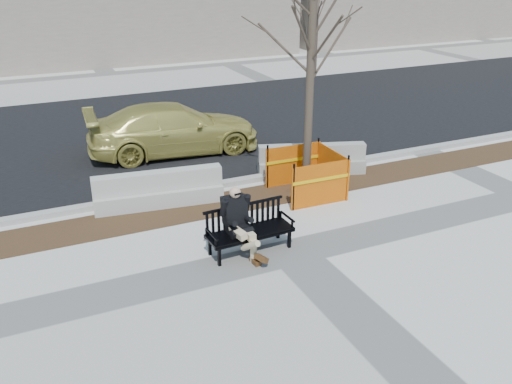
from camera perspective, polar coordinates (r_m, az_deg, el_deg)
ground at (r=10.53m, az=3.75°, el=-6.24°), size 120.00×120.00×0.00m
mulch_strip at (r=12.62m, az=-1.80°, el=-0.89°), size 40.00×1.20×0.02m
asphalt_street at (r=18.14m, az=-9.49°, el=6.51°), size 60.00×10.40×0.01m
curb at (r=13.41m, az=-3.38°, el=0.86°), size 60.00×0.25×0.12m
bench at (r=10.54m, az=-0.63°, el=-6.15°), size 1.72×0.69×0.90m
seated_man at (r=10.49m, az=-1.86°, el=-6.32°), size 0.62×0.98×1.34m
tree_fence at (r=13.02m, az=5.18°, el=-0.20°), size 2.24×2.24×5.48m
sedan at (r=15.92m, az=-8.39°, el=4.14°), size 4.93×2.31×1.39m
jersey_barrier_left at (r=12.59m, az=-9.98°, el=-1.35°), size 2.91×0.91×0.82m
jersey_barrier_right at (r=14.28m, az=5.75°, el=1.98°), size 2.77×1.40×0.79m
far_tree_right at (r=26.04m, az=6.10°, el=11.85°), size 1.79×1.79×4.67m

